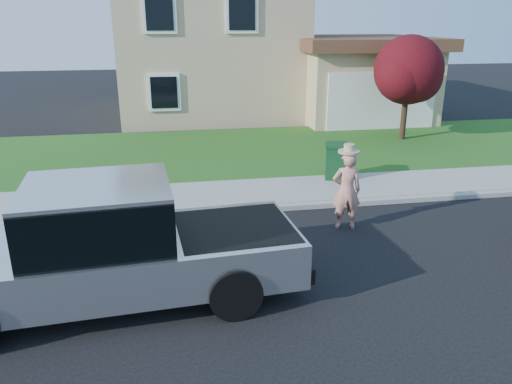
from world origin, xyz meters
TOP-DOWN VIEW (x-y plane):
  - ground at (0.00, 0.00)m, footprint 80.00×80.00m
  - curb at (1.00, 2.90)m, footprint 40.00×0.20m
  - sidewalk at (1.00, 4.00)m, footprint 40.00×2.00m
  - lawn at (1.00, 8.50)m, footprint 40.00×7.00m
  - house at (1.31, 16.38)m, footprint 14.00×11.30m
  - pickup_truck at (-3.09, -0.65)m, footprint 6.33×2.59m
  - woman at (1.68, 1.60)m, footprint 0.69×0.51m
  - ornamental_tree at (6.65, 9.14)m, footprint 2.77×2.50m
  - trash_bin at (2.49, 4.72)m, footprint 0.78×0.84m

SIDE VIEW (x-z plane):
  - ground at x=0.00m, z-range 0.00..0.00m
  - lawn at x=1.00m, z-range 0.00..0.10m
  - curb at x=1.00m, z-range 0.00..0.12m
  - sidewalk at x=1.00m, z-range 0.00..0.15m
  - trash_bin at x=2.49m, z-range 0.16..1.14m
  - woman at x=1.68m, z-range -0.05..1.86m
  - pickup_truck at x=-3.09m, z-range -0.07..1.97m
  - ornamental_tree at x=6.65m, z-range 0.63..4.43m
  - house at x=1.31m, z-range -0.26..6.59m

